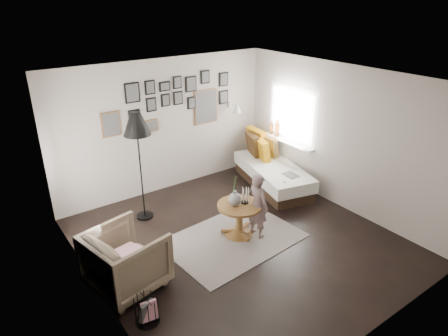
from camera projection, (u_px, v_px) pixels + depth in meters
ground at (240, 241)px, 6.46m from camera, size 4.80×4.80×0.00m
wall_back at (164, 127)px, 7.71m from camera, size 4.50×0.00×4.50m
wall_front at (383, 244)px, 4.15m from camera, size 4.50×0.00×4.50m
wall_left at (92, 213)px, 4.73m from camera, size 0.00×4.80×4.80m
wall_right at (340, 138)px, 7.13m from camera, size 0.00×4.80×4.80m
ceiling at (243, 80)px, 5.40m from camera, size 4.80×4.80×0.00m
door_left at (67, 193)px, 5.73m from camera, size 0.00×2.14×2.14m
window_right at (283, 137)px, 8.24m from camera, size 0.15×1.32×1.30m
gallery_wall at (177, 102)px, 7.67m from camera, size 2.74×0.03×1.08m
wall_sconce at (236, 109)px, 8.27m from camera, size 0.18×0.36×0.16m
rug at (233, 239)px, 6.49m from camera, size 2.23×1.64×0.01m
pedestal_table at (239, 221)px, 6.52m from camera, size 0.72×0.72×0.57m
vase at (235, 197)px, 6.31m from camera, size 0.21×0.21×0.52m
candles at (245, 196)px, 6.40m from camera, size 0.12×0.12×0.27m
daybed at (270, 171)px, 8.23m from camera, size 1.33×2.16×0.99m
magazine_on_daybed at (291, 175)px, 7.66m from camera, size 0.24×0.32×0.02m
armchair at (126, 260)px, 5.32m from camera, size 1.10×1.08×0.85m
armchair_cushion at (126, 254)px, 5.35m from camera, size 0.45×0.46×0.17m
floor_lamp at (137, 128)px, 6.47m from camera, size 0.45×0.45×1.94m
magazine_basket at (147, 310)px, 4.83m from camera, size 0.30×0.30×0.36m
demijohn_large at (284, 196)px, 7.49m from camera, size 0.32×0.32×0.47m
demijohn_small at (301, 194)px, 7.60m from camera, size 0.28×0.28×0.43m
child at (258, 206)px, 6.39m from camera, size 0.31×0.43×1.11m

